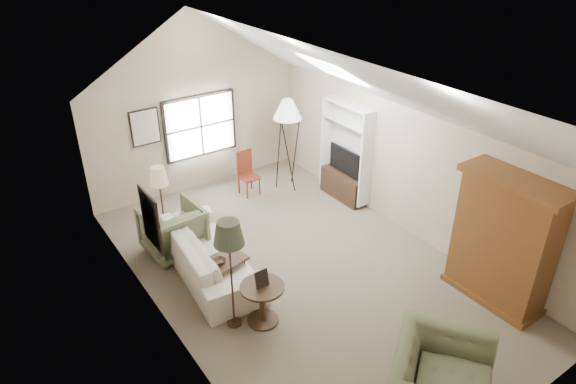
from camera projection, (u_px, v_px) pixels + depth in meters
room_shell at (303, 97)px, 7.67m from camera, size 5.01×8.01×4.00m
window at (201, 126)px, 11.42m from camera, size 1.72×0.08×1.42m
skylight at (333, 69)px, 8.96m from camera, size 0.80×1.20×0.52m
wall_art at (148, 170)px, 8.84m from camera, size 1.97×3.71×0.88m
armoire at (504, 241)px, 8.04m from camera, size 0.60×1.50×2.20m
tv_alcove at (346, 151)px, 10.98m from camera, size 0.32×1.30×2.10m
media_console at (343, 186)px, 11.38m from camera, size 0.34×1.18×0.60m
tv_panel at (344, 160)px, 11.08m from camera, size 0.05×0.90×0.55m
sofa at (209, 253)px, 8.96m from camera, size 1.32×2.81×0.79m
armchair_near at (441, 382)px, 6.42m from camera, size 1.83×1.79×0.90m
armchair_far at (173, 230)px, 9.48m from camera, size 1.06×1.09×0.94m
coffee_table at (220, 273)px, 8.72m from camera, size 1.00×0.67×0.47m
bowl at (219, 261)px, 8.59m from camera, size 0.26×0.26×0.05m
side_table at (263, 304)px, 7.88m from camera, size 0.74×0.74×0.68m
side_chair at (249, 173)px, 11.44m from camera, size 0.41×0.41×1.02m
tripod_lamp at (287, 144)px, 11.45m from camera, size 0.70×0.70×2.16m
dark_lamp at (231, 275)px, 7.54m from camera, size 0.50×0.50×1.89m
tan_lamp at (162, 207)px, 9.46m from camera, size 0.37×0.37×1.70m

